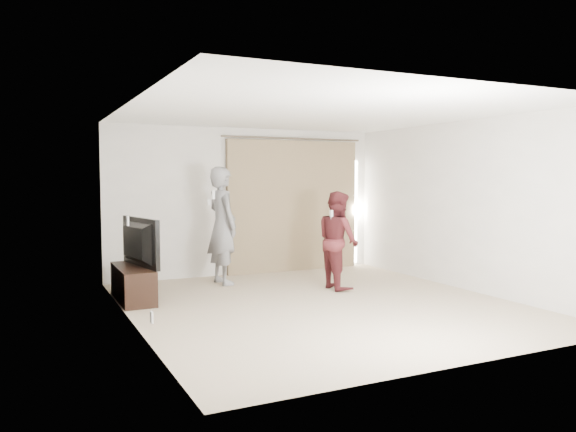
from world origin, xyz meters
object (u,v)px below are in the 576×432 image
object	(u,v)px
tv	(132,242)
person_woman	(338,240)
tv_console	(133,284)
person_man	(222,226)

from	to	relation	value
tv	person_woman	xyz separation A→B (m)	(3.04, -0.51, -0.06)
tv_console	person_man	size ratio (longest dim) A/B	0.65
person_woman	tv	bearing A→B (deg)	170.49
person_man	person_woman	xyz separation A→B (m)	(1.49, -1.14, -0.19)
tv_console	person_man	bearing A→B (deg)	22.23
tv	person_woman	distance (m)	3.08
tv_console	person_man	world-z (taller)	person_man
tv	tv_console	bearing A→B (deg)	-0.00
person_man	tv	bearing A→B (deg)	-157.77
tv	person_man	bearing A→B (deg)	-78.79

